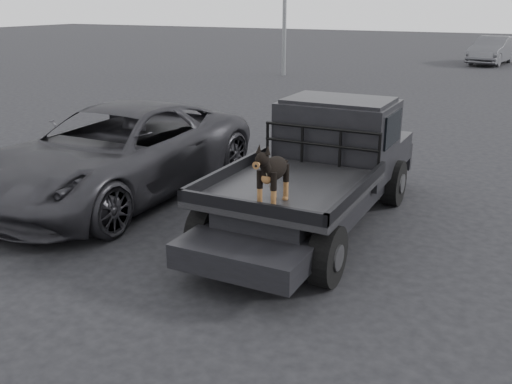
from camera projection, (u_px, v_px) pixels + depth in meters
The scene contains 7 objects.
ground at pixel (221, 271), 7.20m from camera, with size 120.00×120.00×0.00m, color black.
flatbed_ute at pixel (314, 197), 8.52m from camera, with size 2.00×5.40×0.92m, color black, non-canonical shape.
ute_cab at pixel (338, 126), 9.04m from camera, with size 1.72×1.30×0.88m, color black, non-canonical shape.
headache_rack at pixel (321, 146), 8.46m from camera, with size 1.80×0.08×0.55m, color black, non-canonical shape.
dog at pixel (273, 174), 6.79m from camera, with size 0.32×0.60×0.74m, color black, non-canonical shape.
parked_suv at pixel (118, 152), 9.81m from camera, with size 2.57×5.57×1.55m, color #29282D.
distant_car_a at pixel (492, 50), 30.35m from camera, with size 1.53×4.38×1.44m, color #4A4B4F.
Camera 1 is at (3.33, -5.61, 3.25)m, focal length 40.00 mm.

